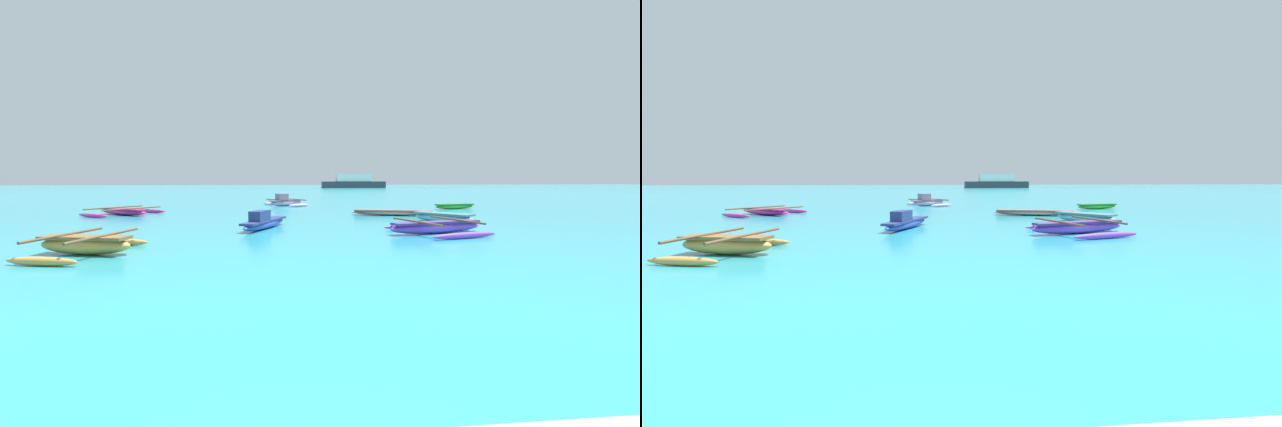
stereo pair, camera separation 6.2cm
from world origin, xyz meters
TOP-DOWN VIEW (x-y plane):
  - moored_boat_0 at (-7.84, 21.04)m, footprint 3.86×4.18m
  - moored_boat_1 at (10.85, 23.35)m, footprint 2.78×1.13m
  - moored_boat_2 at (5.82, 19.29)m, footprint 4.25×1.98m
  - moored_boat_3 at (6.96, 15.55)m, footprint 2.26×2.65m
  - moored_boat_4 at (5.36, 12.24)m, footprint 3.64×3.58m
  - moored_boat_5 at (-0.54, 14.21)m, footprint 1.81×3.46m
  - moored_boat_6 at (0.60, 27.55)m, footprint 3.21×3.55m
  - moored_boat_7 at (-4.80, 9.24)m, footprint 2.45×3.34m
  - distant_ferry at (15.49, 81.97)m, footprint 12.49×2.75m

SIDE VIEW (x-z plane):
  - moored_boat_2 at x=5.82m, z-range 0.02..0.31m
  - moored_boat_1 at x=10.85m, z-range 0.02..0.33m
  - moored_boat_0 at x=-7.84m, z-range -0.01..0.37m
  - moored_boat_4 at x=5.36m, z-range -0.02..0.44m
  - moored_boat_3 at x=6.96m, z-range 0.02..0.45m
  - moored_boat_7 at x=-4.80m, z-range -0.02..0.50m
  - moored_boat_5 at x=-0.54m, z-range -0.10..0.60m
  - moored_boat_6 at x=0.60m, z-range -0.14..0.69m
  - distant_ferry at x=15.49m, z-range -0.26..2.49m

